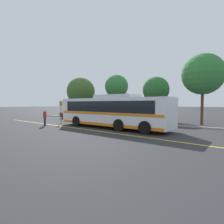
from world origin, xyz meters
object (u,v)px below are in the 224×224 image
at_px(parked_car_0, 75,114).
at_px(tree_0, 116,87).
at_px(tree_2, 81,91).
at_px(bus_stop_sign, 61,109).
at_px(tree_1, 203,74).
at_px(pedestrian_0, 45,117).
at_px(parked_car_1, 107,116).
at_px(parked_car_2, 146,118).
at_px(transit_bus, 112,111).
at_px(tree_3, 156,90).

relative_size(parked_car_0, tree_0, 0.68).
bearing_deg(tree_2, bus_stop_sign, -53.18).
xyz_separation_m(parked_car_0, tree_1, (15.54, 3.98, 4.54)).
xyz_separation_m(pedestrian_0, bus_stop_sign, (-0.69, 2.42, 0.70)).
relative_size(parked_car_0, parked_car_1, 1.03).
bearing_deg(parked_car_2, pedestrian_0, 131.42).
relative_size(transit_bus, tree_2, 1.68).
xyz_separation_m(transit_bus, tree_3, (0.06, 9.33, 2.48)).
relative_size(parked_car_0, tree_2, 0.68).
bearing_deg(tree_3, tree_0, 176.97).
distance_m(parked_car_1, tree_1, 11.54).
bearing_deg(tree_3, transit_bus, -90.36).
distance_m(parked_car_1, pedestrian_0, 7.35).
relative_size(transit_bus, tree_3, 1.97).
bearing_deg(transit_bus, tree_2, 57.83).
relative_size(parked_car_1, tree_1, 0.61).
bearing_deg(tree_3, parked_car_1, -126.69).
bearing_deg(parked_car_2, bus_stop_sign, 117.70).
bearing_deg(parked_car_2, tree_0, 53.36).
bearing_deg(parked_car_1, pedestrian_0, 159.83).
bearing_deg(bus_stop_sign, tree_0, -1.40).
relative_size(bus_stop_sign, tree_2, 0.38).
xyz_separation_m(parked_car_2, tree_1, (4.65, 3.54, 4.54)).
relative_size(parked_car_2, tree_0, 0.62).
xyz_separation_m(parked_car_2, pedestrian_0, (-7.57, -7.01, 0.20)).
height_order(pedestrian_0, tree_3, tree_3).
distance_m(parked_car_0, tree_0, 7.98).
distance_m(parked_car_0, parked_car_2, 10.90).
height_order(parked_car_1, pedestrian_0, pedestrian_0).
xyz_separation_m(tree_0, tree_1, (12.80, -2.22, 0.32)).
bearing_deg(pedestrian_0, tree_3, -100.66).
distance_m(tree_0, tree_3, 6.90).
bearing_deg(tree_1, pedestrian_0, -139.18).
distance_m(parked_car_0, tree_2, 7.22).
distance_m(bus_stop_sign, tree_0, 10.87).
relative_size(parked_car_0, pedestrian_0, 2.85).
distance_m(bus_stop_sign, tree_3, 12.41).
bearing_deg(tree_1, bus_stop_sign, -147.77).
bearing_deg(tree_2, tree_1, -2.28).
height_order(parked_car_0, tree_1, tree_1).
xyz_separation_m(parked_car_0, parked_car_1, (5.54, 0.43, 0.01)).
bearing_deg(parked_car_2, tree_3, 12.36).
distance_m(pedestrian_0, tree_3, 14.24).
bearing_deg(pedestrian_0, tree_0, -71.32).
height_order(tree_0, tree_3, tree_0).
relative_size(bus_stop_sign, tree_3, 0.44).
bearing_deg(parked_car_1, parked_car_2, -92.52).
xyz_separation_m(pedestrian_0, tree_0, (-0.58, 12.77, 4.01)).
relative_size(parked_car_2, tree_3, 0.72).
distance_m(parked_car_1, tree_0, 7.67).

